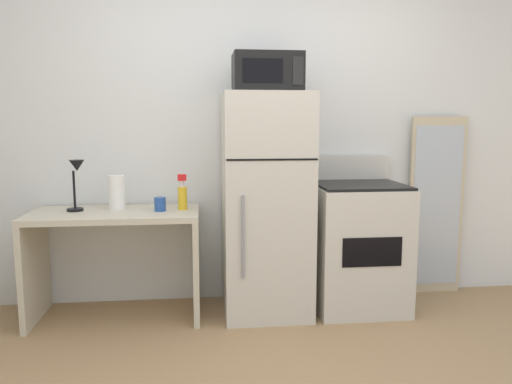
# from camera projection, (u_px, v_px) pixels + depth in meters

# --- Properties ---
(wall_back_white) EXTENTS (5.00, 0.10, 2.60)m
(wall_back_white) POSITION_uv_depth(u_px,v_px,m) (258.00, 130.00, 3.78)
(wall_back_white) COLOR silver
(wall_back_white) RESTS_ON ground
(desk) EXTENTS (1.14, 0.57, 0.75)m
(desk) POSITION_uv_depth(u_px,v_px,m) (116.00, 244.00, 3.42)
(desk) COLOR beige
(desk) RESTS_ON ground
(desk_lamp) EXTENTS (0.14, 0.12, 0.35)m
(desk_lamp) POSITION_uv_depth(u_px,v_px,m) (76.00, 177.00, 3.36)
(desk_lamp) COLOR black
(desk_lamp) RESTS_ON desk
(coffee_mug) EXTENTS (0.08, 0.08, 0.09)m
(coffee_mug) POSITION_uv_depth(u_px,v_px,m) (160.00, 204.00, 3.40)
(coffee_mug) COLOR #264C99
(coffee_mug) RESTS_ON desk
(spray_bottle) EXTENTS (0.06, 0.06, 0.25)m
(spray_bottle) POSITION_uv_depth(u_px,v_px,m) (182.00, 196.00, 3.45)
(spray_bottle) COLOR yellow
(spray_bottle) RESTS_ON desk
(paper_towel_roll) EXTENTS (0.11, 0.11, 0.24)m
(paper_towel_roll) POSITION_uv_depth(u_px,v_px,m) (117.00, 193.00, 3.45)
(paper_towel_roll) COLOR white
(paper_towel_roll) RESTS_ON desk
(refrigerator) EXTENTS (0.60, 0.62, 1.56)m
(refrigerator) POSITION_uv_depth(u_px,v_px,m) (266.00, 205.00, 3.49)
(refrigerator) COLOR beige
(refrigerator) RESTS_ON ground
(microwave) EXTENTS (0.46, 0.35, 0.26)m
(microwave) POSITION_uv_depth(u_px,v_px,m) (267.00, 73.00, 3.34)
(microwave) COLOR black
(microwave) RESTS_ON refrigerator
(oven_range) EXTENTS (0.64, 0.61, 1.10)m
(oven_range) POSITION_uv_depth(u_px,v_px,m) (358.00, 245.00, 3.61)
(oven_range) COLOR beige
(oven_range) RESTS_ON ground
(leaning_mirror) EXTENTS (0.44, 0.03, 1.40)m
(leaning_mirror) POSITION_uv_depth(u_px,v_px,m) (436.00, 206.00, 3.91)
(leaning_mirror) COLOR #C6B793
(leaning_mirror) RESTS_ON ground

